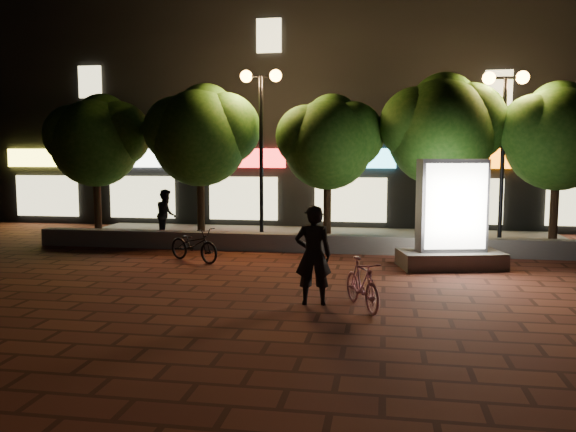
% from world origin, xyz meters
% --- Properties ---
extents(ground, '(80.00, 80.00, 0.00)m').
position_xyz_m(ground, '(0.00, 0.00, 0.00)').
color(ground, '#602B1E').
rests_on(ground, ground).
extents(retaining_wall, '(16.00, 0.45, 0.50)m').
position_xyz_m(retaining_wall, '(0.00, 4.00, 0.25)').
color(retaining_wall, '#64625D').
rests_on(retaining_wall, ground).
extents(sidewalk, '(16.00, 5.00, 0.08)m').
position_xyz_m(sidewalk, '(0.00, 6.50, 0.04)').
color(sidewalk, '#64625D').
rests_on(sidewalk, ground).
extents(building_block, '(28.00, 8.12, 11.30)m').
position_xyz_m(building_block, '(-0.01, 12.99, 5.00)').
color(building_block, black).
rests_on(building_block, ground).
extents(tree_far_left, '(3.36, 2.80, 4.63)m').
position_xyz_m(tree_far_left, '(-6.95, 5.46, 3.29)').
color(tree_far_left, black).
rests_on(tree_far_left, sidewalk).
extents(tree_left, '(3.60, 3.00, 4.89)m').
position_xyz_m(tree_left, '(-3.45, 5.46, 3.44)').
color(tree_left, black).
rests_on(tree_left, sidewalk).
extents(tree_mid, '(3.24, 2.70, 4.50)m').
position_xyz_m(tree_mid, '(0.55, 5.46, 3.22)').
color(tree_mid, black).
rests_on(tree_mid, sidewalk).
extents(tree_right, '(3.72, 3.10, 5.07)m').
position_xyz_m(tree_right, '(3.86, 5.46, 3.57)').
color(tree_right, black).
rests_on(tree_right, sidewalk).
extents(tree_far_right, '(3.48, 2.90, 4.76)m').
position_xyz_m(tree_far_right, '(7.05, 5.46, 3.37)').
color(tree_far_right, black).
rests_on(tree_far_right, sidewalk).
extents(street_lamp_left, '(1.26, 0.36, 5.18)m').
position_xyz_m(street_lamp_left, '(-1.50, 5.20, 4.03)').
color(street_lamp_left, black).
rests_on(street_lamp_left, sidewalk).
extents(street_lamp_right, '(1.26, 0.36, 4.98)m').
position_xyz_m(street_lamp_right, '(5.50, 5.20, 3.89)').
color(street_lamp_right, black).
rests_on(street_lamp_right, sidewalk).
extents(ad_kiosk, '(2.65, 1.74, 2.64)m').
position_xyz_m(ad_kiosk, '(3.82, 2.32, 1.07)').
color(ad_kiosk, '#64625D').
rests_on(ad_kiosk, ground).
extents(scooter_pink, '(1.01, 1.56, 0.91)m').
position_xyz_m(scooter_pink, '(1.84, -1.80, 0.46)').
color(scooter_pink, '#F69FC6').
rests_on(scooter_pink, ground).
extents(rider, '(0.73, 0.54, 1.84)m').
position_xyz_m(rider, '(0.94, -1.66, 0.92)').
color(rider, black).
rests_on(rider, ground).
extents(scooter_parked, '(1.78, 1.35, 0.89)m').
position_xyz_m(scooter_parked, '(-2.61, 2.05, 0.45)').
color(scooter_parked, black).
rests_on(scooter_parked, ground).
extents(pedestrian, '(0.83, 0.93, 1.57)m').
position_xyz_m(pedestrian, '(-4.61, 5.27, 0.87)').
color(pedestrian, black).
rests_on(pedestrian, sidewalk).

